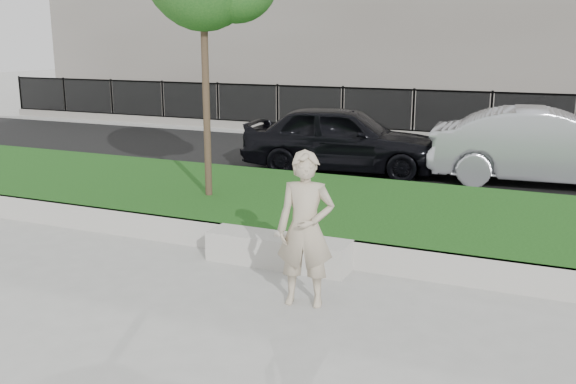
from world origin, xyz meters
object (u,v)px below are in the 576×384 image
at_px(car_dark, 342,138).
at_px(book, 282,234).
at_px(stone_bench, 278,250).
at_px(man, 306,229).
at_px(car_silver, 549,147).

bearing_deg(car_dark, book, -175.56).
height_order(stone_bench, man, man).
bearing_deg(stone_bench, car_silver, 64.50).
relative_size(stone_bench, car_dark, 0.45).
distance_m(man, car_silver, 8.03).
distance_m(man, car_dark, 7.57).
bearing_deg(car_silver, stone_bench, 148.79).
height_order(stone_bench, car_silver, car_silver).
relative_size(man, book, 8.94).
distance_m(stone_bench, book, 0.23).
bearing_deg(book, car_dark, 81.62).
relative_size(car_dark, car_silver, 0.94).
bearing_deg(man, car_silver, 60.63).
height_order(man, book, man).
distance_m(book, car_silver, 7.27).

